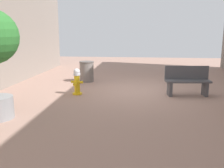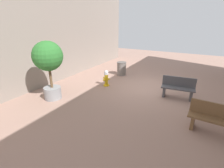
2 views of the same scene
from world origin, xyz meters
TOP-DOWN VIEW (x-y plane):
  - ground_plane at (0.00, 0.00)m, footprint 23.40×23.40m
  - fire_hydrant at (1.93, 0.78)m, footprint 0.41×0.39m
  - bench_near at (-1.66, 0.49)m, footprint 1.46×0.57m
  - trash_bin at (2.06, -1.37)m, footprint 0.60×0.60m

SIDE VIEW (x-z plane):
  - ground_plane at x=0.00m, z-range 0.00..0.00m
  - trash_bin at x=2.06m, z-range 0.00..0.85m
  - fire_hydrant at x=1.93m, z-range 0.00..0.86m
  - bench_near at x=-1.66m, z-range 0.01..0.96m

